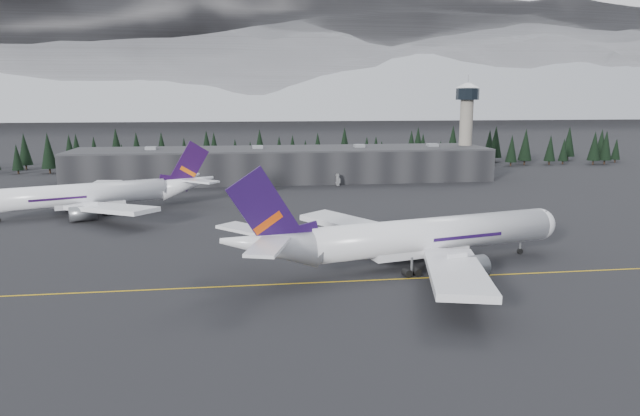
{
  "coord_description": "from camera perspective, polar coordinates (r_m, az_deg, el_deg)",
  "views": [
    {
      "loc": [
        -15.91,
        -96.49,
        31.75
      ],
      "look_at": [
        0.0,
        20.0,
        9.0
      ],
      "focal_mm": 32.0,
      "sensor_mm": 36.0,
      "label": 1
    }
  ],
  "objects": [
    {
      "name": "ground",
      "position": [
        102.82,
        1.52,
        -7.04
      ],
      "size": [
        1400.0,
        1400.0,
        0.0
      ],
      "primitive_type": "plane",
      "color": "black",
      "rests_on": "ground"
    },
    {
      "name": "taxiline",
      "position": [
        100.94,
        1.7,
        -7.38
      ],
      "size": [
        400.0,
        0.4,
        0.02
      ],
      "primitive_type": "cube",
      "color": "gold",
      "rests_on": "ground"
    },
    {
      "name": "terminal",
      "position": [
        223.52,
        -3.65,
        4.39
      ],
      "size": [
        160.0,
        30.0,
        12.6
      ],
      "color": "black",
      "rests_on": "ground"
    },
    {
      "name": "control_tower",
      "position": [
        242.35,
        14.43,
        8.64
      ],
      "size": [
        10.0,
        10.0,
        37.7
      ],
      "color": "gray",
      "rests_on": "ground"
    },
    {
      "name": "treeline",
      "position": [
        260.12,
        -4.26,
        5.57
      ],
      "size": [
        360.0,
        20.0,
        15.0
      ],
      "primitive_type": "cube",
      "color": "black",
      "rests_on": "ground"
    },
    {
      "name": "mountain_ridge",
      "position": [
        1097.07,
        -7.03,
        9.21
      ],
      "size": [
        4400.0,
        900.0,
        420.0
      ],
      "primitive_type": null,
      "color": "white",
      "rests_on": "ground"
    },
    {
      "name": "jet_main",
      "position": [
        108.58,
        8.59,
        -2.98
      ],
      "size": [
        69.27,
        63.22,
        20.69
      ],
      "rotation": [
        0.0,
        0.0,
        0.23
      ],
      "color": "white",
      "rests_on": "ground"
    },
    {
      "name": "jet_parked",
      "position": [
        170.45,
        -21.16,
        1.33
      ],
      "size": [
        63.45,
        56.7,
        19.32
      ],
      "rotation": [
        0.0,
        0.0,
        3.51
      ],
      "color": "white",
      "rests_on": "ground"
    },
    {
      "name": "gse_vehicle_a",
      "position": [
        195.16,
        -5.64,
        1.76
      ],
      "size": [
        4.34,
        6.02,
        1.52
      ],
      "primitive_type": "imported",
      "rotation": [
        0.0,
        0.0,
        0.37
      ],
      "color": "silver",
      "rests_on": "ground"
    },
    {
      "name": "gse_vehicle_b",
      "position": [
        209.33,
        1.84,
        2.44
      ],
      "size": [
        4.85,
        2.49,
        1.58
      ],
      "primitive_type": "imported",
      "rotation": [
        0.0,
        0.0,
        -1.43
      ],
      "color": "silver",
      "rests_on": "ground"
    }
  ]
}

